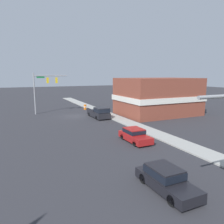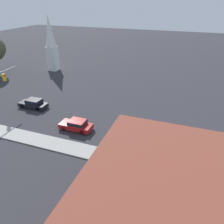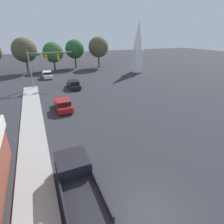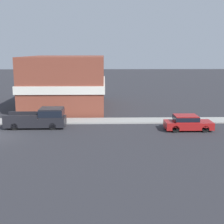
{
  "view_description": "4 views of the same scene",
  "coord_description": "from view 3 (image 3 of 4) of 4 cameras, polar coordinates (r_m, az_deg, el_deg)",
  "views": [
    {
      "loc": [
        10.1,
        36.57,
        7.17
      ],
      "look_at": [
        -1.34,
        12.18,
        2.55
      ],
      "focal_mm": 35.0,
      "sensor_mm": 36.0,
      "label": 1
    },
    {
      "loc": [
        -23.37,
        4.09,
        15.69
      ],
      "look_at": [
        -1.09,
        12.22,
        3.14
      ],
      "focal_mm": 35.0,
      "sensor_mm": 36.0,
      "label": 2
    },
    {
      "loc": [
        -4.48,
        -5.1,
        9.13
      ],
      "look_at": [
        1.4,
        8.32,
        2.59
      ],
      "focal_mm": 28.0,
      "sensor_mm": 36.0,
      "label": 3
    },
    {
      "loc": [
        26.08,
        9.29,
        7.25
      ],
      "look_at": [
        0.54,
        9.9,
        2.23
      ],
      "focal_mm": 50.0,
      "sensor_mm": 36.0,
      "label": 4
    }
  ],
  "objects": [
    {
      "name": "ground_plane",
      "position": [
        11.38,
        12.04,
        -30.06
      ],
      "size": [
        200.0,
        200.0,
        0.0
      ],
      "primitive_type": "plane",
      "color": "#2D2D33"
    },
    {
      "name": "far_signal_assembly",
      "position": [
        34.76,
        -21.43,
        15.35
      ],
      "size": [
        7.66,
        0.49,
        6.64
      ],
      "color": "gray",
      "rests_on": "ground"
    },
    {
      "name": "car_lead",
      "position": [
        23.73,
        -15.73,
        2.42
      ],
      "size": [
        1.86,
        4.34,
        1.43
      ],
      "color": "black",
      "rests_on": "ground"
    },
    {
      "name": "car_distant",
      "position": [
        43.07,
        -20.35,
        11.43
      ],
      "size": [
        1.88,
        4.61,
        1.54
      ],
      "color": "black",
      "rests_on": "ground"
    },
    {
      "name": "car_oncoming",
      "position": [
        33.22,
        -12.43,
        8.9
      ],
      "size": [
        1.79,
        4.61,
        1.46
      ],
      "rotation": [
        0.0,
        0.0,
        3.14
      ],
      "color": "black",
      "rests_on": "ground"
    },
    {
      "name": "pickup_truck_parked",
      "position": [
        11.75,
        -11.57,
        -20.81
      ],
      "size": [
        2.13,
        5.68,
        1.9
      ],
      "color": "black",
      "rests_on": "ground"
    },
    {
      "name": "church_steeple",
      "position": [
        46.92,
        8.47,
        20.57
      ],
      "size": [
        2.32,
        2.32,
        12.39
      ],
      "color": "white",
      "rests_on": "ground"
    },
    {
      "name": "backdrop_tree_left_mid",
      "position": [
        50.45,
        -26.72,
        17.61
      ],
      "size": [
        5.89,
        5.89,
        8.52
      ],
      "color": "#4C3823",
      "rests_on": "ground"
    },
    {
      "name": "backdrop_tree_center",
      "position": [
        51.75,
        -18.72,
        17.98
      ],
      "size": [
        5.31,
        5.31,
        7.39
      ],
      "color": "#4C3823",
      "rests_on": "ground"
    },
    {
      "name": "backdrop_tree_right_mid",
      "position": [
        54.25,
        -12.12,
        19.42
      ],
      "size": [
        5.28,
        5.28,
        7.87
      ],
      "color": "#4C3823",
      "rests_on": "ground"
    },
    {
      "name": "backdrop_tree_right_far",
      "position": [
        53.93,
        -4.47,
        20.36
      ],
      "size": [
        5.7,
        5.7,
        8.59
      ],
      "color": "#4C3823",
      "rests_on": "ground"
    }
  ]
}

